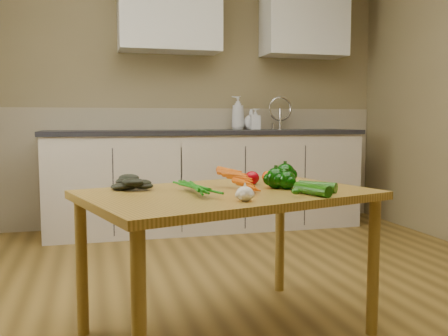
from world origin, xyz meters
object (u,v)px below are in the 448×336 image
Objects in this scene: garlic_bulb at (245,194)px; pepper_c at (287,180)px; table at (228,207)px; pepper_b at (285,174)px; tomato_c at (268,176)px; leafy_greens at (132,180)px; tomato_a at (252,178)px; tomato_b at (250,178)px; carrot_bunch at (226,184)px; soap_bottle_c at (251,119)px; zucchini_a at (317,187)px; pepper_a at (276,178)px; soap_bottle_b at (255,119)px; soap_bottle_a at (238,113)px; zucchini_b at (312,189)px.

garlic_bulb is 0.85× the size of pepper_c.
table is 14.17× the size of pepper_b.
leafy_greens is at bearing -171.78° from tomato_c.
tomato_a is (0.19, 0.48, 0.00)m from garlic_bulb.
carrot_bunch is at bearing -130.69° from tomato_b.
zucchini_a is (-0.52, -2.54, -0.30)m from soap_bottle_c.
tomato_b is at bearing 113.99° from pepper_c.
soap_bottle_c is at bearing 53.07° from table.
pepper_a is at bearing -11.18° from leafy_greens.
carrot_bunch reaches higher than garlic_bulb.
soap_bottle_c is 2.29× the size of pepper_c.
pepper_b is (0.76, 0.02, 0.01)m from leafy_greens.
soap_bottle_b reaches higher than pepper_a.
table is 0.41m from pepper_b.
pepper_a is at bearing 129.80° from zucchini_a.
carrot_bunch is (-0.01, 0.00, 0.11)m from table.
leafy_greens is (-0.41, 0.16, 0.01)m from carrot_bunch.
leafy_greens is at bearing 7.97° from soap_bottle_a.
soap_bottle_b reaches higher than carrot_bunch.
garlic_bulb is 0.42m from zucchini_a.
soap_bottle_a is at bearing 77.49° from tomato_c.
pepper_a is at bearing 51.98° from garlic_bulb.
zucchini_a is at bearing -50.20° from pepper_a.
pepper_c is at bearing -155.80° from soap_bottle_c.
soap_bottle_c is at bearing 59.66° from leafy_greens.
zucchini_a reaches higher than table.
pepper_b is 1.37× the size of tomato_a.
leafy_greens is 2.15× the size of pepper_c.
table is 0.31m from garlic_bulb.
carrot_bunch is at bearing -20.92° from leafy_greens.
tomato_b is 0.34× the size of zucchini_b.
soap_bottle_b is at bearing 73.72° from pepper_a.
tomato_b is (0.19, 0.22, -0.00)m from carrot_bunch.
soap_bottle_a is at bearing 62.24° from leafy_greens.
soap_bottle_b reaches higher than soap_bottle_c.
leafy_greens is at bearing 166.10° from pepper_c.
carrot_bunch is at bearing 89.20° from garlic_bulb.
leafy_greens is 2.75× the size of tomato_b.
soap_bottle_c is 2.70× the size of garlic_bulb.
tomato_b is (0.59, 0.06, -0.01)m from leafy_greens.
pepper_a is 0.94× the size of pepper_b.
zucchini_a is at bearing -57.50° from tomato_a.
soap_bottle_a is 1.65× the size of soap_bottle_c.
pepper_a is at bearing 132.95° from pepper_c.
pepper_c is 0.22m from tomato_a.
carrot_bunch is 1.23× the size of zucchini_b.
soap_bottle_a is at bearing 78.71° from pepper_c.
soap_bottle_a reaches higher than soap_bottle_b.
pepper_b is 0.11m from tomato_c.
tomato_a is at bearing 122.50° from zucchini_a.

